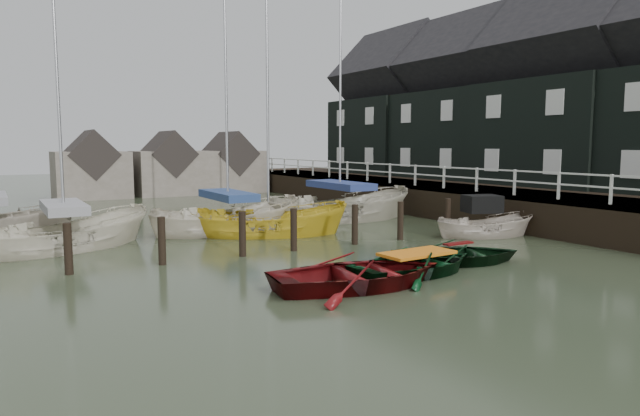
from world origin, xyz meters
TOP-DOWN VIEW (x-y plane):
  - ground at (0.00, 0.00)m, footprint 120.00×120.00m
  - pier at (9.48, 10.00)m, footprint 3.04×32.00m
  - land_strip at (15.00, 10.00)m, footprint 14.00×38.00m
  - quay_houses at (14.99, 8.66)m, footprint 6.52×28.14m
  - mooring_pilings at (-1.11, 3.00)m, footprint 13.72×0.22m
  - far_sheds at (0.83, 26.00)m, footprint 14.00×4.08m
  - rowboat_red at (-2.00, -2.05)m, footprint 4.90×3.82m
  - rowboat_green at (0.11, -1.64)m, footprint 4.12×3.05m
  - rowboat_dkgreen at (2.10, -1.13)m, footprint 4.50×3.90m
  - motorboat at (6.35, 1.89)m, footprint 4.11×2.63m
  - sailboat_a at (-7.65, 7.06)m, footprint 6.50×4.18m
  - sailboat_b at (-1.57, 7.91)m, footprint 6.42×2.62m
  - sailboat_c at (-0.51, 6.41)m, footprint 6.47×4.62m
  - sailboat_d at (4.09, 8.57)m, footprint 7.37×3.58m

SIDE VIEW (x-z plane):
  - ground at x=0.00m, z-range 0.00..0.00m
  - land_strip at x=15.00m, z-range -0.75..0.75m
  - rowboat_red at x=-2.00m, z-range -0.46..0.46m
  - rowboat_green at x=0.11m, z-range -0.41..0.41m
  - rowboat_dkgreen at x=2.10m, z-range -0.39..0.39m
  - sailboat_c at x=-0.51m, z-range -5.48..5.51m
  - sailboat_d at x=4.09m, z-range -6.44..6.56m
  - sailboat_a at x=-7.65m, z-range -5.48..5.61m
  - sailboat_b at x=-1.57m, z-range -5.99..6.12m
  - motorboat at x=6.35m, z-range -1.04..1.27m
  - mooring_pilings at x=-1.11m, z-range -0.40..1.40m
  - pier at x=9.48m, z-range -0.64..2.06m
  - far_sheds at x=0.83m, z-range -0.34..4.06m
  - quay_houses at x=14.99m, z-range 0.68..10.68m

